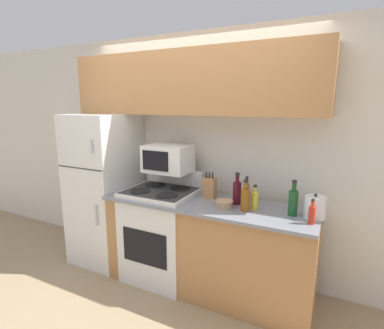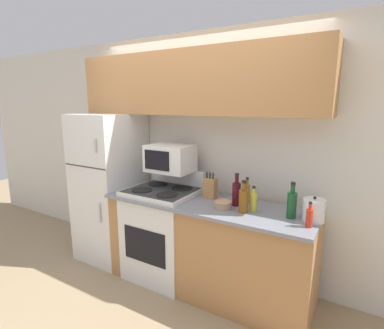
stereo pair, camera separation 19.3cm
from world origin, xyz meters
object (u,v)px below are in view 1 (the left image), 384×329
(knife_block, at_px, (210,188))
(kettle, at_px, (315,207))
(bottle_cooking_spray, at_px, (255,200))
(bottle_wine_green, at_px, (293,202))
(bottle_hot_sauce, at_px, (312,214))
(bowl, at_px, (224,204))
(microwave, at_px, (168,159))
(bottle_vinegar, at_px, (247,191))
(refrigerator, at_px, (105,188))
(stove, at_px, (162,232))
(bottle_wine_red, at_px, (237,192))
(bottle_whiskey, at_px, (245,199))

(knife_block, relative_size, kettle, 1.27)
(bottle_cooking_spray, xyz_separation_m, kettle, (0.49, 0.02, 0.00))
(bottle_wine_green, bearing_deg, bottle_hot_sauce, -38.14)
(bowl, bearing_deg, bottle_cooking_spray, 17.35)
(bowl, bearing_deg, microwave, 163.84)
(bowl, distance_m, kettle, 0.75)
(bottle_vinegar, bearing_deg, bottle_hot_sauce, -27.05)
(refrigerator, height_order, kettle, refrigerator)
(stove, relative_size, bottle_cooking_spray, 5.08)
(knife_block, relative_size, bottle_cooking_spray, 1.18)
(knife_block, bearing_deg, stove, -165.12)
(refrigerator, height_order, bottle_wine_red, refrigerator)
(microwave, xyz_separation_m, knife_block, (0.47, 0.00, -0.25))
(bottle_cooking_spray, bearing_deg, bottle_wine_green, 0.48)
(bowl, xyz_separation_m, kettle, (0.74, 0.10, 0.05))
(bottle_wine_green, xyz_separation_m, bottle_hot_sauce, (0.16, -0.12, -0.04))
(bottle_whiskey, bearing_deg, bottle_wine_red, 132.06)
(knife_block, xyz_separation_m, kettle, (0.97, -0.10, -0.01))
(stove, bearing_deg, bottle_cooking_spray, 0.18)
(bottle_whiskey, bearing_deg, bottle_hot_sauce, -4.77)
(microwave, relative_size, bottle_wine_red, 1.56)
(knife_block, distance_m, bowl, 0.32)
(microwave, distance_m, bowl, 0.80)
(bottle_whiskey, xyz_separation_m, bottle_hot_sauce, (0.54, -0.05, -0.03))
(bowl, bearing_deg, kettle, 7.82)
(bottle_whiskey, bearing_deg, kettle, 10.27)
(bottle_whiskey, bearing_deg, bottle_wine_green, 11.74)
(knife_block, height_order, kettle, knife_block)
(bottle_cooking_spray, bearing_deg, knife_block, 165.42)
(bottle_wine_red, bearing_deg, bottle_wine_green, -6.19)
(stove, distance_m, bottle_cooking_spray, 1.09)
(bottle_whiskey, xyz_separation_m, bottle_vinegar, (-0.07, 0.27, -0.02))
(bottle_wine_green, xyz_separation_m, kettle, (0.17, 0.02, -0.03))
(bottle_wine_red, bearing_deg, bottle_vinegar, 68.92)
(knife_block, bearing_deg, bottle_wine_green, -8.71)
(stove, bearing_deg, microwave, 84.63)
(knife_block, height_order, bottle_wine_green, bottle_wine_green)
(bottle_wine_green, relative_size, bottle_vinegar, 1.25)
(stove, xyz_separation_m, bowl, (0.72, -0.08, 0.45))
(bottle_wine_red, xyz_separation_m, kettle, (0.67, -0.03, -0.03))
(bottle_wine_red, distance_m, kettle, 0.67)
(stove, bearing_deg, bottle_wine_red, 4.37)
(refrigerator, relative_size, bottle_vinegar, 7.12)
(bottle_vinegar, xyz_separation_m, bottle_hot_sauce, (0.61, -0.31, -0.02))
(bottle_wine_red, distance_m, bottle_cooking_spray, 0.19)
(bottle_vinegar, bearing_deg, kettle, -15.15)
(bottle_vinegar, xyz_separation_m, kettle, (0.62, -0.17, -0.00))
(refrigerator, relative_size, bottle_cooking_spray, 7.77)
(bottle_wine_red, bearing_deg, bowl, -117.58)
(refrigerator, bearing_deg, bowl, -5.09)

